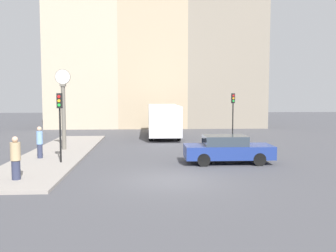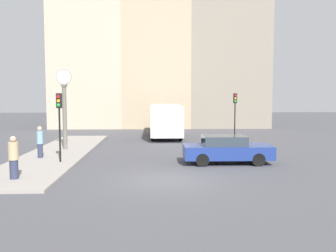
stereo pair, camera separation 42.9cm
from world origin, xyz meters
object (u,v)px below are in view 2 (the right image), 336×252
bus_distant (166,119)px  traffic_light_far (235,107)px  sedan_car (227,149)px  traffic_light_near (59,113)px  pedestrian_tan_coat (14,158)px  pedestrian_blue_stripe (40,142)px  street_clock (64,107)px

bus_distant → traffic_light_far: (5.27, -2.98, 1.09)m
sedan_car → traffic_light_far: bearing=75.5°
traffic_light_near → pedestrian_tan_coat: traffic_light_near is taller
traffic_light_far → bus_distant: bearing=150.5°
pedestrian_tan_coat → pedestrian_blue_stripe: pedestrian_tan_coat is taller
pedestrian_blue_stripe → sedan_car: bearing=-8.0°
pedestrian_blue_stripe → street_clock: bearing=79.3°
traffic_light_near → pedestrian_blue_stripe: traffic_light_near is taller
traffic_light_far → pedestrian_blue_stripe: size_ratio=2.13×
sedan_car → pedestrian_tan_coat: size_ratio=2.57×
sedan_car → pedestrian_blue_stripe: 10.10m
street_clock → pedestrian_blue_stripe: street_clock is taller
street_clock → pedestrian_tan_coat: bearing=-90.6°
sedan_car → bus_distant: bus_distant is taller
traffic_light_far → pedestrian_blue_stripe: (-12.46, -8.14, -1.63)m
sedan_car → street_clock: (-9.39, 4.60, 2.03)m
street_clock → pedestrian_blue_stripe: (-0.60, -3.20, -1.76)m
traffic_light_far → street_clock: bearing=-157.4°
bus_distant → traffic_light_near: 13.78m
traffic_light_far → street_clock: street_clock is taller
pedestrian_tan_coat → traffic_light_near: bearing=76.7°
bus_distant → street_clock: size_ratio=1.72×
sedan_car → street_clock: size_ratio=0.90×
traffic_light_far → pedestrian_blue_stripe: traffic_light_far is taller
traffic_light_far → pedestrian_tan_coat: (-11.95, -13.34, -1.63)m
pedestrian_tan_coat → pedestrian_blue_stripe: size_ratio=1.02×
bus_distant → pedestrian_tan_coat: size_ratio=4.91×
traffic_light_near → pedestrian_blue_stripe: size_ratio=2.04×
bus_distant → traffic_light_far: traffic_light_far is taller
bus_distant → pedestrian_blue_stripe: (-7.19, -11.12, -0.54)m
traffic_light_near → bus_distant: bearing=65.2°
street_clock → sedan_car: bearing=-26.1°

